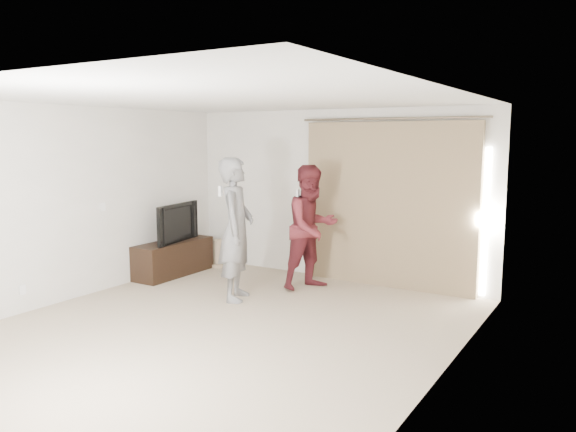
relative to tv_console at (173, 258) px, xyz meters
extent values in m
plane|color=tan|center=(2.27, -1.57, -0.27)|extent=(5.50, 5.50, 0.00)
cube|color=silver|center=(2.27, 1.18, 1.03)|extent=(5.00, 0.04, 2.60)
cube|color=silver|center=(-0.23, -1.57, 1.03)|extent=(0.04, 5.50, 2.60)
cube|color=white|center=(-0.22, -1.17, 0.93)|extent=(0.02, 0.08, 0.12)
cube|color=white|center=(-0.22, -2.47, 0.03)|extent=(0.02, 0.08, 0.12)
cube|color=white|center=(2.27, -1.57, 2.33)|extent=(5.00, 5.50, 0.01)
cube|color=#927859|center=(3.17, 1.11, 0.93)|extent=(2.60, 0.10, 2.40)
cylinder|color=brown|center=(3.17, 1.11, 2.17)|extent=(2.80, 0.03, 0.03)
cube|color=white|center=(4.53, 1.15, 0.78)|extent=(0.08, 0.04, 2.00)
cube|color=black|center=(0.00, 0.00, 0.00)|extent=(0.48, 1.40, 0.54)
imported|color=black|center=(0.00, 0.00, 0.57)|extent=(0.30, 1.07, 0.61)
cylinder|color=tan|center=(0.27, 0.83, -0.24)|extent=(0.34, 0.34, 0.06)
cylinder|color=tan|center=(0.27, 0.83, -0.01)|extent=(0.19, 0.19, 0.40)
imported|color=slate|center=(1.68, -0.57, 0.69)|extent=(0.71, 0.83, 1.92)
cube|color=white|center=(1.50, -0.67, 1.20)|extent=(0.04, 0.04, 0.14)
cube|color=white|center=(1.50, -0.45, 1.07)|extent=(0.05, 0.05, 0.09)
imported|color=maroon|center=(2.28, 0.43, 0.63)|extent=(0.97, 1.07, 1.79)
cube|color=white|center=(2.10, 0.33, 1.10)|extent=(0.04, 0.04, 0.14)
cube|color=white|center=(2.10, 0.55, 0.98)|extent=(0.05, 0.05, 0.09)
camera|label=1|loc=(6.12, -6.53, 1.91)|focal=35.00mm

